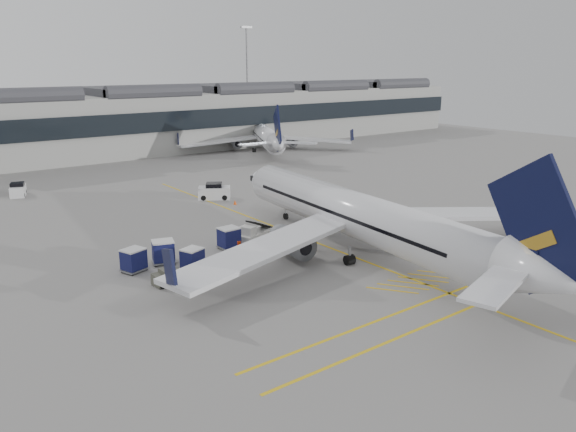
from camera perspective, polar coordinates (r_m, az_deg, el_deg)
ground at (r=44.50m, az=-2.38°, el=-6.89°), size 220.00×220.00×0.00m
terminal at (r=108.91m, az=-24.90°, el=8.27°), size 200.00×20.45×12.40m
apron_markings at (r=57.68m, az=0.07°, el=-1.63°), size 0.25×60.00×0.01m
airliner_main at (r=50.86m, az=7.47°, el=-0.12°), size 39.53×43.39×11.55m
airliner_far at (r=111.91m, az=-2.36°, el=8.16°), size 31.46×34.70×10.07m
belt_loader at (r=55.27m, az=-3.47°, el=-1.79°), size 5.02×3.07×2.00m
baggage_cart_a at (r=52.62m, az=-6.01°, el=-2.17°), size 1.98×1.65×2.02m
baggage_cart_b at (r=47.69m, az=-9.69°, el=-4.27°), size 2.18×2.00×1.87m
baggage_cart_c at (r=49.65m, az=-12.56°, el=-3.51°), size 2.34×2.12×2.05m
baggage_cart_d at (r=48.34m, az=-15.41°, el=-4.28°), size 2.27×2.06×1.97m
ramp_agent_a at (r=52.54m, az=1.64°, el=-2.41°), size 0.71×0.69×1.65m
ramp_agent_b at (r=49.45m, az=-5.02°, el=-3.53°), size 0.98×0.82×1.78m
pushback_tug at (r=45.22m, az=-12.10°, el=-6.09°), size 2.37×1.56×1.27m
safety_cone_nose at (r=69.14m, az=-5.41°, el=1.40°), size 0.41×0.41×0.57m
safety_cone_engine at (r=58.90m, az=9.41°, el=-1.26°), size 0.32×0.32×0.45m
service_van_mid at (r=81.32m, az=-25.75°, el=2.40°), size 2.69×3.78×1.76m
service_van_right at (r=72.28m, az=-7.50°, el=2.46°), size 4.43×3.85×2.05m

